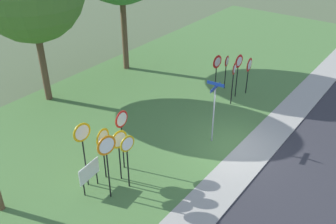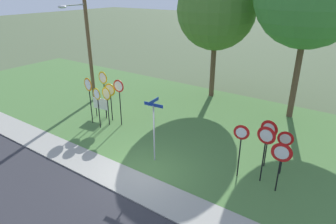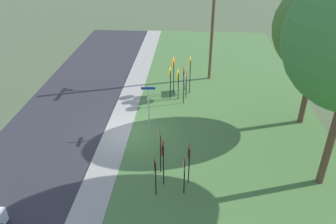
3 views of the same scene
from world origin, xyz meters
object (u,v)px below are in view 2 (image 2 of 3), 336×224
(stop_sign_far_center, at_px, (107,98))
(yield_sign_near_right, at_px, (241,139))
(stop_sign_far_left, at_px, (119,93))
(stop_sign_near_right, at_px, (89,90))
(oak_tree_left, at_px, (216,10))
(yield_sign_near_left, at_px, (265,141))
(stop_sign_center_tall, at_px, (110,94))
(utility_pole, at_px, (86,31))
(stop_sign_near_left, at_px, (97,100))
(yield_sign_far_left, at_px, (285,143))
(yield_sign_far_right, at_px, (268,133))
(yield_sign_center, at_px, (281,157))
(stop_sign_far_right, at_px, (104,84))
(notice_board, at_px, (101,105))
(street_name_post, at_px, (154,125))

(stop_sign_far_center, relative_size, yield_sign_near_right, 0.96)
(yield_sign_near_right, bearing_deg, stop_sign_far_left, 162.63)
(stop_sign_near_right, relative_size, stop_sign_far_left, 1.01)
(stop_sign_far_center, distance_m, oak_tree_left, 9.48)
(stop_sign_near_right, relative_size, yield_sign_near_left, 1.10)
(stop_sign_center_tall, height_order, utility_pole, utility_pole)
(stop_sign_near_left, xyz_separation_m, yield_sign_far_left, (9.83, 1.26, -0.22))
(stop_sign_near_left, distance_m, yield_sign_near_right, 8.37)
(stop_sign_center_tall, bearing_deg, yield_sign_near_left, -13.33)
(stop_sign_center_tall, height_order, yield_sign_near_left, yield_sign_near_left)
(stop_sign_near_left, relative_size, stop_sign_far_center, 1.03)
(yield_sign_far_right, distance_m, yield_sign_center, 1.79)
(stop_sign_far_center, relative_size, stop_sign_center_tall, 0.99)
(stop_sign_near_left, relative_size, yield_sign_near_right, 0.99)
(stop_sign_far_center, distance_m, stop_sign_far_right, 1.40)
(yield_sign_near_right, xyz_separation_m, oak_tree_left, (-5.60, 8.53, 4.25))
(stop_sign_far_left, bearing_deg, notice_board, 172.81)
(yield_sign_far_left, height_order, yield_sign_center, yield_sign_center)
(yield_sign_near_right, height_order, yield_sign_far_right, yield_sign_near_right)
(stop_sign_far_center, bearing_deg, oak_tree_left, 79.72)
(yield_sign_near_left, bearing_deg, yield_sign_center, -17.98)
(yield_sign_near_left, bearing_deg, notice_board, -179.96)
(stop_sign_near_right, distance_m, yield_sign_center, 10.90)
(notice_board, relative_size, oak_tree_left, 0.14)
(utility_pole, bearing_deg, yield_sign_far_left, -6.70)
(yield_sign_center, distance_m, utility_pole, 14.44)
(stop_sign_near_left, xyz_separation_m, notice_board, (-1.03, 1.10, -0.90))
(stop_sign_far_left, bearing_deg, oak_tree_left, 72.32)
(stop_sign_center_tall, relative_size, yield_sign_far_left, 1.14)
(stop_sign_far_left, bearing_deg, yield_sign_far_right, 0.55)
(yield_sign_far_right, distance_m, notice_board, 10.14)
(stop_sign_near_right, relative_size, stop_sign_center_tall, 1.19)
(yield_sign_near_left, bearing_deg, stop_sign_far_right, 178.42)
(street_name_post, bearing_deg, notice_board, 155.50)
(stop_sign_far_right, bearing_deg, stop_sign_far_left, -8.58)
(stop_sign_far_right, distance_m, yield_sign_far_right, 9.98)
(yield_sign_far_left, relative_size, yield_sign_far_right, 0.90)
(stop_sign_center_tall, height_order, notice_board, stop_sign_center_tall)
(yield_sign_center, height_order, notice_board, yield_sign_center)
(stop_sign_center_tall, xyz_separation_m, yield_sign_far_left, (9.99, 0.13, -0.19))
(stop_sign_near_right, distance_m, street_name_post, 5.66)
(stop_sign_center_tall, bearing_deg, stop_sign_near_right, -134.58)
(yield_sign_near_right, bearing_deg, stop_sign_far_right, 161.34)
(stop_sign_far_center, bearing_deg, notice_board, 163.54)
(stop_sign_far_right, distance_m, yield_sign_far_left, 10.76)
(stop_sign_near_left, distance_m, oak_tree_left, 9.98)
(street_name_post, distance_m, utility_pole, 9.73)
(stop_sign_far_center, height_order, utility_pole, utility_pole)
(stop_sign_far_right, relative_size, yield_sign_near_right, 1.19)
(yield_sign_near_right, height_order, yield_sign_far_left, yield_sign_near_right)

